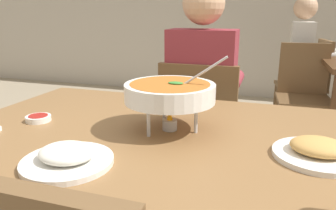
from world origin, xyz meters
name	(u,v)px	position (x,y,z in m)	size (l,w,h in m)	color
dining_table_main	(155,159)	(0.00, 0.00, 0.67)	(1.40, 0.93, 0.77)	brown
chair_diner_main	(200,129)	(0.00, 0.75, 0.51)	(0.44, 0.44, 0.90)	brown
diner_main	(203,88)	(0.00, 0.78, 0.75)	(0.40, 0.45, 1.31)	#2D2D38
curry_bowl	(170,93)	(0.05, 0.03, 0.90)	(0.33, 0.30, 0.26)	silver
rice_plate	(67,157)	(-0.13, -0.30, 0.79)	(0.24, 0.24, 0.06)	white
appetizer_plate	(318,151)	(0.50, -0.06, 0.79)	(0.24, 0.24, 0.06)	white
sauce_dish	(38,118)	(-0.44, -0.03, 0.78)	(0.09, 0.09, 0.02)	white
chair_bg_middle	(310,79)	(0.74, 2.50, 0.51)	(0.50, 0.50, 0.90)	brown
chair_bg_corner	(303,89)	(0.64, 2.02, 0.51)	(0.47, 0.47, 0.90)	brown
patron_bg_middle	(304,56)	(0.66, 2.49, 0.75)	(0.45, 0.40, 1.31)	#2D2D38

